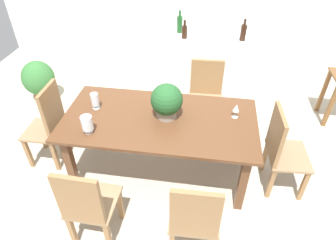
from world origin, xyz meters
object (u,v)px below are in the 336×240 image
(wine_bottle_tall, at_px, (168,21))
(potted_plant_floor, at_px, (39,80))
(wine_glass, at_px, (236,108))
(wine_bottle_clear, at_px, (243,32))
(crystal_vase_left, at_px, (95,100))
(wine_bottle_green, at_px, (184,31))
(dining_table, at_px, (160,126))
(wine_bottle_dark, at_px, (180,24))
(chair_foot_end, at_px, (281,148))
(flower_centerpiece, at_px, (167,101))
(kitchen_counter, at_px, (197,66))
(chair_near_right, at_px, (195,218))
(chair_head_end, at_px, (49,123))
(chair_near_left, at_px, (88,205))
(chair_far_right, at_px, (206,92))
(crystal_vase_center_near, at_px, (87,123))

(wine_bottle_tall, height_order, potted_plant_floor, wine_bottle_tall)
(wine_glass, relative_size, wine_bottle_clear, 0.55)
(crystal_vase_left, xyz_separation_m, wine_bottle_green, (0.79, 1.51, 0.21))
(dining_table, height_order, potted_plant_floor, dining_table)
(dining_table, xyz_separation_m, wine_bottle_dark, (-0.01, 1.78, 0.45))
(dining_table, bearing_deg, wine_bottle_clear, 61.63)
(chair_foot_end, bearing_deg, flower_centerpiece, 84.55)
(crystal_vase_left, xyz_separation_m, wine_glass, (1.48, 0.06, 0.01))
(wine_bottle_green, distance_m, potted_plant_floor, 2.31)
(wine_glass, distance_m, kitchen_counter, 1.71)
(kitchen_counter, bearing_deg, flower_centerpiece, -97.14)
(chair_near_right, distance_m, chair_head_end, 1.97)
(wine_glass, height_order, wine_bottle_dark, wine_bottle_dark)
(chair_near_left, relative_size, potted_plant_floor, 1.53)
(wine_bottle_clear, bearing_deg, chair_foot_end, -76.57)
(wine_glass, xyz_separation_m, wine_bottle_dark, (-0.78, 1.64, 0.23))
(wine_bottle_tall, bearing_deg, chair_near_left, -95.15)
(wine_glass, bearing_deg, wine_bottle_green, 115.54)
(wine_bottle_clear, distance_m, potted_plant_floor, 3.08)
(chair_foot_end, xyz_separation_m, flower_centerpiece, (-1.20, 0.05, 0.42))
(dining_table, distance_m, chair_far_right, 1.07)
(dining_table, xyz_separation_m, chair_head_end, (-1.26, 0.00, -0.11))
(wine_bottle_green, height_order, potted_plant_floor, wine_bottle_green)
(chair_foot_end, bearing_deg, wine_glass, 70.48)
(chair_head_end, relative_size, wine_bottle_tall, 3.38)
(flower_centerpiece, bearing_deg, chair_near_left, -117.33)
(flower_centerpiece, distance_m, kitchen_counter, 1.77)
(crystal_vase_center_near, distance_m, kitchen_counter, 2.29)
(wine_bottle_tall, bearing_deg, wine_bottle_green, -47.19)
(flower_centerpiece, height_order, wine_bottle_clear, wine_bottle_clear)
(chair_near_right, relative_size, potted_plant_floor, 1.52)
(crystal_vase_left, height_order, kitchen_counter, kitchen_counter)
(wine_bottle_green, height_order, wine_bottle_clear, wine_bottle_clear)
(flower_centerpiece, bearing_deg, kitchen_counter, 82.86)
(wine_bottle_green, bearing_deg, chair_near_left, -101.84)
(flower_centerpiece, distance_m, crystal_vase_left, 0.78)
(wine_bottle_dark, bearing_deg, crystal_vase_center_near, -106.83)
(chair_near_right, height_order, flower_centerpiece, flower_centerpiece)
(chair_head_end, relative_size, flower_centerpiece, 2.76)
(chair_head_end, bearing_deg, crystal_vase_left, 97.95)
(dining_table, distance_m, wine_bottle_tall, 1.95)
(kitchen_counter, xyz_separation_m, wine_bottle_tall, (-0.48, 0.15, 0.62))
(flower_centerpiece, bearing_deg, crystal_vase_left, 177.54)
(chair_far_right, height_order, chair_head_end, chair_head_end)
(wine_bottle_dark, xyz_separation_m, wine_bottle_clear, (0.89, -0.15, -0.01))
(chair_far_right, distance_m, wine_bottle_green, 0.92)
(wine_glass, bearing_deg, wine_bottle_tall, 119.03)
(crystal_vase_left, relative_size, wine_bottle_dark, 0.58)
(chair_foot_end, distance_m, flower_centerpiece, 1.27)
(chair_near_right, bearing_deg, kitchen_counter, -87.82)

